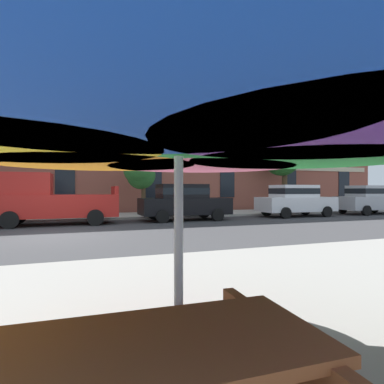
% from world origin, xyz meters
% --- Properties ---
extents(ground_plane, '(120.00, 120.00, 0.00)m').
position_xyz_m(ground_plane, '(0.00, 0.00, 0.00)').
color(ground_plane, '#38383A').
extents(sidewalk_far, '(56.00, 3.60, 0.12)m').
position_xyz_m(sidewalk_far, '(0.00, 6.80, 0.06)').
color(sidewalk_far, '#B2ADA3').
rests_on(sidewalk_far, ground).
extents(apartment_building, '(47.73, 12.08, 19.20)m').
position_xyz_m(apartment_building, '(0.00, 14.99, 9.60)').
color(apartment_building, '#934C3D').
rests_on(apartment_building, ground).
extents(pickup_red_midblock, '(5.10, 2.12, 2.20)m').
position_xyz_m(pickup_red_midblock, '(-0.41, 3.70, 1.03)').
color(pickup_red_midblock, '#B21E19').
rests_on(pickup_red_midblock, ground).
extents(sedan_black, '(4.40, 1.98, 1.78)m').
position_xyz_m(sedan_black, '(5.63, 3.70, 0.95)').
color(sedan_black, black).
rests_on(sedan_black, ground).
extents(sedan_white, '(4.40, 1.98, 1.78)m').
position_xyz_m(sedan_white, '(12.26, 3.70, 0.95)').
color(sedan_white, silver).
rests_on(sedan_white, ground).
extents(sedan_silver, '(4.40, 1.98, 1.78)m').
position_xyz_m(sedan_silver, '(17.90, 3.70, 0.95)').
color(sedan_silver, '#A8AAB2').
rests_on(sedan_silver, ground).
extents(street_tree_middle, '(1.88, 1.87, 3.56)m').
position_xyz_m(street_tree_middle, '(4.12, 7.18, 2.53)').
color(street_tree_middle, '#4C3823').
rests_on(street_tree_middle, ground).
extents(street_tree_right, '(3.21, 2.66, 5.85)m').
position_xyz_m(street_tree_right, '(14.20, 7.21, 4.13)').
color(street_tree_right, '#4C3823').
rests_on(street_tree_right, ground).
extents(patio_umbrella, '(3.74, 3.47, 2.26)m').
position_xyz_m(patio_umbrella, '(1.37, -9.00, 1.94)').
color(patio_umbrella, silver).
rests_on(patio_umbrella, ground).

